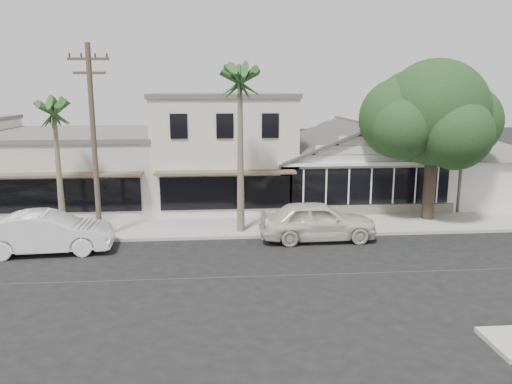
{
  "coord_description": "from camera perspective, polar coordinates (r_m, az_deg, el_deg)",
  "views": [
    {
      "loc": [
        -3.54,
        -17.88,
        7.05
      ],
      "look_at": [
        -1.56,
        6.0,
        2.04
      ],
      "focal_mm": 35.0,
      "sensor_mm": 36.0,
      "label": 1
    }
  ],
  "objects": [
    {
      "name": "ground",
      "position": [
        19.55,
        6.1,
        -9.4
      ],
      "size": [
        140.0,
        140.0,
        0.0
      ],
      "primitive_type": "plane",
      "color": "black",
      "rests_on": "ground"
    },
    {
      "name": "sidewalk_north",
      "position": [
        25.99,
        -14.48,
        -4.15
      ],
      "size": [
        90.0,
        3.5,
        0.15
      ],
      "primitive_type": "cube",
      "color": "#9E9991",
      "rests_on": "ground"
    },
    {
      "name": "corner_shop",
      "position": [
        31.85,
        10.89,
        3.59
      ],
      "size": [
        10.4,
        8.6,
        5.1
      ],
      "color": "beige",
      "rests_on": "ground"
    },
    {
      "name": "side_cottage",
      "position": [
        34.27,
        24.59,
        1.4
      ],
      "size": [
        6.0,
        6.0,
        3.0
      ],
      "primitive_type": "cube",
      "color": "beige",
      "rests_on": "ground"
    },
    {
      "name": "row_building_near",
      "position": [
        31.62,
        -3.74,
        4.88
      ],
      "size": [
        8.0,
        10.0,
        6.5
      ],
      "primitive_type": "cube",
      "color": "silver",
      "rests_on": "ground"
    },
    {
      "name": "row_building_midnear",
      "position": [
        32.88,
        -19.61,
        2.46
      ],
      "size": [
        10.0,
        10.0,
        4.2
      ],
      "primitive_type": "cube",
      "color": "beige",
      "rests_on": "ground"
    },
    {
      "name": "utility_pole",
      "position": [
        23.83,
        -18.06,
        5.78
      ],
      "size": [
        1.8,
        0.24,
        9.0
      ],
      "color": "brown",
      "rests_on": "ground"
    },
    {
      "name": "car_0",
      "position": [
        23.67,
        7.04,
        -3.27
      ],
      "size": [
        5.49,
        2.3,
        1.86
      ],
      "primitive_type": "imported",
      "rotation": [
        0.0,
        0.0,
        1.59
      ],
      "color": "beige",
      "rests_on": "ground"
    },
    {
      "name": "car_1",
      "position": [
        23.51,
        -22.72,
        -4.29
      ],
      "size": [
        5.6,
        2.31,
        1.8
      ],
      "primitive_type": "imported",
      "rotation": [
        0.0,
        0.0,
        1.64
      ],
      "color": "white",
      "rests_on": "ground"
    },
    {
      "name": "shade_tree",
      "position": [
        27.87,
        19.39,
        8.23
      ],
      "size": [
        7.71,
        6.97,
        8.56
      ],
      "rotation": [
        0.0,
        0.0,
        -0.39
      ],
      "color": "#3F3226",
      "rests_on": "ground"
    },
    {
      "name": "palm_east",
      "position": [
        23.68,
        -1.85,
        12.52
      ],
      "size": [
        3.15,
        3.15,
        8.56
      ],
      "color": "#726651",
      "rests_on": "ground"
    },
    {
      "name": "palm_mid",
      "position": [
        25.36,
        -22.09,
        8.45
      ],
      "size": [
        2.38,
        2.38,
        6.95
      ],
      "color": "#726651",
      "rests_on": "ground"
    }
  ]
}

